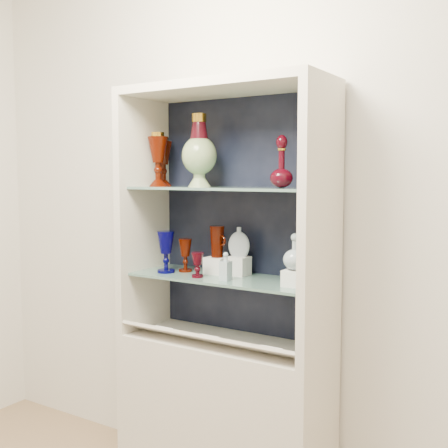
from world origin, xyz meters
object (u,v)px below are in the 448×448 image
Objects in this scene: pedestal_lamp_right at (158,159)px; clear_round_decanter at (295,253)px; cameo_medallion at (304,244)px; pedestal_lamp_left at (163,162)px; ruby_goblet_small at (198,265)px; ruby_decanter_b at (313,163)px; ruby_goblet_tall at (185,255)px; lidded_bowl at (307,177)px; cobalt_goblet at (166,252)px; clear_square_bottle at (226,266)px; flat_flask at (239,241)px; ruby_pitcher at (217,242)px; enamel_urn at (199,150)px; ruby_decanter_a at (282,158)px.

clear_round_decanter is (0.76, -0.03, -0.41)m from pedestal_lamp_right.
clear_round_decanter is 1.06× the size of cameo_medallion.
pedestal_lamp_left is 0.10m from pedestal_lamp_right.
ruby_goblet_small is at bearing -143.61° from cameo_medallion.
ruby_decanter_b is 1.28× the size of ruby_goblet_tall.
ruby_goblet_small is at bearing -165.01° from lidded_bowl.
cameo_medallion reaches higher than ruby_goblet_tall.
ruby_decanter_b is 0.86m from cobalt_goblet.
clear_square_bottle is 0.18m from flat_flask.
ruby_pitcher is (0.36, -0.04, -0.39)m from pedestal_lamp_left.
lidded_bowl is at bearing 2.59° from enamel_urn.
flat_flask is 1.02× the size of cameo_medallion.
ruby_pitcher is 0.11m from flat_flask.
cameo_medallion is (-0.08, 0.11, -0.35)m from ruby_decanter_b.
ruby_goblet_small is (-0.54, -0.06, -0.47)m from ruby_decanter_b.
ruby_decanter_b is 0.11m from lidded_bowl.
flat_flask is at bearing 96.58° from clear_square_bottle.
pedestal_lamp_right is 1.04× the size of ruby_decanter_a.
enamel_urn is 0.52m from ruby_goblet_tall.
clear_square_bottle is (0.44, -0.07, -0.49)m from pedestal_lamp_right.
ruby_pitcher is at bearing 12.66° from ruby_goblet_tall.
enamel_urn is 2.12× the size of ruby_goblet_tall.
enamel_urn is at bearing 6.66° from pedestal_lamp_right.
enamel_urn reaches higher than clear_round_decanter.
ruby_decanter_b reaches higher than ruby_goblet_small.
pedestal_lamp_left is at bearing 160.02° from flat_flask.
cobalt_goblet reaches higher than clear_square_bottle.
clear_round_decanter is at bearing 7.89° from clear_square_bottle.
cobalt_goblet is 0.10m from ruby_goblet_tall.
clear_round_decanter is (0.61, -0.05, 0.06)m from ruby_goblet_tall.
ruby_decanter_a reaches higher than ruby_goblet_small.
ruby_decanter_b is at bearing 6.81° from clear_round_decanter.
ruby_pitcher is at bearing 19.20° from enamel_urn.
flat_flask is at bearing 163.44° from clear_round_decanter.
clear_square_bottle is at bearing -24.90° from enamel_urn.
cobalt_goblet is 1.57× the size of clear_square_bottle.
cameo_medallion is at bearing -14.96° from flat_flask.
ruby_goblet_small is at bearing -27.23° from pedestal_lamp_left.
pedestal_lamp_right is at bearing 170.87° from clear_square_bottle.
enamel_urn is 0.68m from cameo_medallion.
clear_square_bottle is 0.33m from clear_round_decanter.
flat_flask is at bearing 9.83° from pedestal_lamp_right.
pedestal_lamp_left is 0.91m from clear_round_decanter.
ruby_decanter_a is 0.74m from cobalt_goblet.
enamel_urn is 0.56m from lidded_bowl.
pedestal_lamp_right is 1.63× the size of ruby_goblet_tall.
cobalt_goblet is 0.36m from clear_square_bottle.
ruby_goblet_small is 0.82× the size of cameo_medallion.
cobalt_goblet is (0.09, -0.05, -0.45)m from pedestal_lamp_right.
lidded_bowl is at bearing 20.07° from clear_square_bottle.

